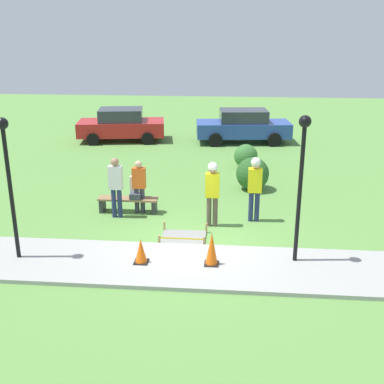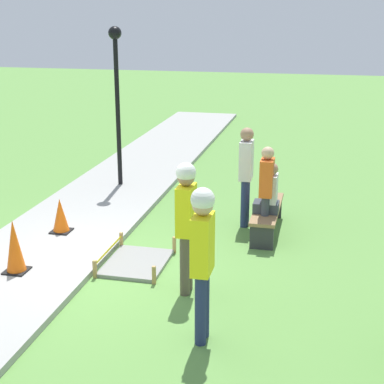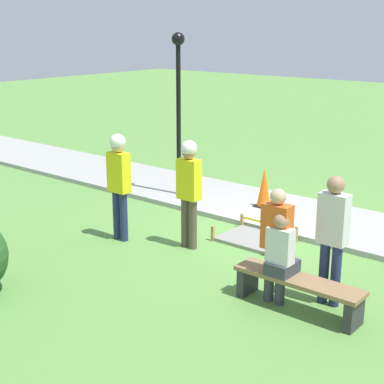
% 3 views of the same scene
% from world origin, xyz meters
% --- Properties ---
extents(ground_plane, '(60.00, 60.00, 0.00)m').
position_xyz_m(ground_plane, '(0.00, 0.00, 0.00)').
color(ground_plane, '#5B8E42').
extents(sidewalk, '(28.00, 2.28, 0.10)m').
position_xyz_m(sidewalk, '(0.00, -1.14, 0.05)').
color(sidewalk, '#9E9E99').
rests_on(sidewalk, ground_plane).
extents(wet_concrete_patch, '(1.24, 0.98, 0.28)m').
position_xyz_m(wet_concrete_patch, '(-0.27, 0.53, 0.04)').
color(wet_concrete_patch, gray).
rests_on(wet_concrete_patch, ground_plane).
extents(traffic_cone_near_patch, '(0.34, 0.34, 0.61)m').
position_xyz_m(traffic_cone_near_patch, '(-1.12, -1.15, 0.40)').
color(traffic_cone_near_patch, black).
rests_on(traffic_cone_near_patch, sidewalk).
extents(traffic_cone_far_patch, '(0.34, 0.34, 0.82)m').
position_xyz_m(traffic_cone_far_patch, '(0.57, -1.09, 0.51)').
color(traffic_cone_far_patch, black).
rests_on(traffic_cone_far_patch, sidewalk).
extents(park_bench, '(1.84, 0.44, 0.47)m').
position_xyz_m(park_bench, '(-2.20, 2.38, 0.34)').
color(park_bench, '#2D2D33').
rests_on(park_bench, ground_plane).
extents(person_seated_on_bench, '(0.36, 0.44, 0.89)m').
position_xyz_m(person_seated_on_bench, '(-1.95, 2.43, 0.82)').
color(person_seated_on_bench, '#383D47').
rests_on(person_seated_on_bench, park_bench).
extents(worker_supervisor, '(0.40, 0.28, 1.95)m').
position_xyz_m(worker_supervisor, '(1.66, 2.00, 1.20)').
color(worker_supervisor, navy).
rests_on(worker_supervisor, ground_plane).
extents(worker_assistant, '(0.40, 0.28, 1.91)m').
position_xyz_m(worker_assistant, '(0.45, 1.51, 1.16)').
color(worker_assistant, brown).
rests_on(worker_assistant, ground_plane).
extents(bystander_in_orange_shirt, '(0.40, 0.22, 1.67)m').
position_xyz_m(bystander_in_orange_shirt, '(-1.84, 2.39, 0.94)').
color(bystander_in_orange_shirt, '#383D47').
rests_on(bystander_in_orange_shirt, ground_plane).
extents(bystander_in_gray_shirt, '(0.40, 0.24, 1.86)m').
position_xyz_m(bystander_in_gray_shirt, '(-2.45, 1.94, 1.07)').
color(bystander_in_gray_shirt, navy).
rests_on(bystander_in_gray_shirt, ground_plane).
extents(lamppost_far, '(0.28, 0.28, 3.45)m').
position_xyz_m(lamppost_far, '(-4.18, -1.13, 2.40)').
color(lamppost_far, black).
rests_on(lamppost_far, sidewalk).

